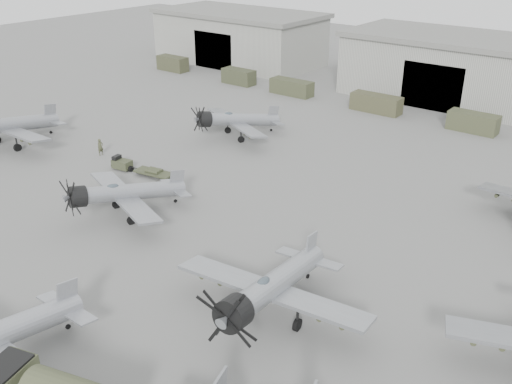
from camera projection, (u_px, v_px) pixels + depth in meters
ground at (75, 314)px, 35.65m from camera, size 220.00×220.00×0.00m
hangar_left at (239, 37)px, 99.12m from camera, size 29.00×14.80×8.70m
hangar_center at (453, 67)px, 77.88m from camera, size 29.00×14.80×8.70m
support_truck_0 at (173, 63)px, 94.48m from camera, size 5.47×2.20×2.34m
support_truck_1 at (239, 77)px, 86.53m from camera, size 5.19×2.20×2.25m
support_truck_2 at (292, 87)px, 81.08m from camera, size 6.35×2.20×2.13m
support_truck_3 at (376, 103)px, 73.61m from camera, size 6.62×2.20×2.25m
support_truck_4 at (473, 122)px, 66.60m from camera, size 5.70×2.20×2.21m
aircraft_mid_0 at (2, 126)px, 61.22m from camera, size 13.28×11.95×5.33m
aircraft_mid_1 at (120, 194)px, 46.68m from camera, size 11.39×10.27×4.58m
aircraft_mid_2 at (269, 289)px, 34.06m from camera, size 12.85×11.57×5.11m
aircraft_far_0 at (233, 120)px, 64.16m from camera, size 11.36×10.30×4.65m
tug_trailer at (134, 167)px, 55.78m from camera, size 6.97×2.43×1.38m
ground_crew at (100, 147)px, 59.80m from camera, size 0.51×0.70×1.78m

